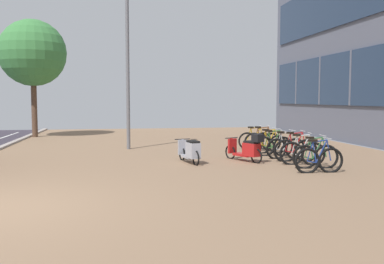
# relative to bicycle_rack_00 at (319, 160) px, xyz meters

# --- Properties ---
(ground) EXTENTS (21.00, 40.00, 0.13)m
(ground) POSITION_rel_bicycle_rack_00_xyz_m (-6.00, -2.50, -0.36)
(ground) COLOR #281F2C
(bicycle_rack_00) EXTENTS (1.36, 0.48, 0.97)m
(bicycle_rack_00) POSITION_rel_bicycle_rack_00_xyz_m (0.00, 0.00, 0.00)
(bicycle_rack_00) COLOR black
(bicycle_rack_00) RESTS_ON ground
(bicycle_rack_01) EXTENTS (1.33, 0.48, 0.98)m
(bicycle_rack_01) POSITION_rel_bicycle_rack_00_xyz_m (0.23, 0.67, 0.00)
(bicycle_rack_01) COLOR black
(bicycle_rack_01) RESTS_ON ground
(bicycle_rack_02) EXTENTS (1.34, 0.47, 1.00)m
(bicycle_rack_02) POSITION_rel_bicycle_rack_00_xyz_m (0.14, 1.34, 0.01)
(bicycle_rack_02) COLOR black
(bicycle_rack_02) RESTS_ON ground
(bicycle_rack_03) EXTENTS (1.39, 0.48, 1.01)m
(bicycle_rack_03) POSITION_rel_bicycle_rack_00_xyz_m (0.22, 2.01, 0.01)
(bicycle_rack_03) COLOR black
(bicycle_rack_03) RESTS_ON ground
(bicycle_rack_04) EXTENTS (1.38, 0.48, 0.97)m
(bicycle_rack_04) POSITION_rel_bicycle_rack_00_xyz_m (0.18, 2.69, 0.00)
(bicycle_rack_04) COLOR black
(bicycle_rack_04) RESTS_ON ground
(bicycle_rack_05) EXTENTS (1.34, 0.48, 0.97)m
(bicycle_rack_05) POSITION_rel_bicycle_rack_00_xyz_m (0.02, 3.36, 0.00)
(bicycle_rack_05) COLOR black
(bicycle_rack_05) RESTS_ON ground
(bicycle_rack_06) EXTENTS (1.29, 0.48, 0.95)m
(bicycle_rack_06) POSITION_rel_bicycle_rack_00_xyz_m (0.11, 4.03, -0.01)
(bicycle_rack_06) COLOR black
(bicycle_rack_06) RESTS_ON ground
(bicycle_rack_07) EXTENTS (1.38, 0.48, 1.01)m
(bicycle_rack_07) POSITION_rel_bicycle_rack_00_xyz_m (0.08, 4.70, 0.01)
(bicycle_rack_07) COLOR black
(bicycle_rack_07) RESTS_ON ground
(bicycle_rack_08) EXTENTS (1.30, 0.48, 0.95)m
(bicycle_rack_08) POSITION_rel_bicycle_rack_00_xyz_m (0.01, 5.37, -0.00)
(bicycle_rack_08) COLOR black
(bicycle_rack_08) RESTS_ON ground
(scooter_near) EXTENTS (0.95, 1.54, 0.92)m
(scooter_near) POSITION_rel_bicycle_rack_00_xyz_m (-1.26, 2.21, 0.07)
(scooter_near) COLOR black
(scooter_near) RESTS_ON ground
(scooter_mid) EXTENTS (0.65, 1.60, 0.74)m
(scooter_mid) POSITION_rel_bicycle_rack_00_xyz_m (-3.08, 2.18, 0.04)
(scooter_mid) COLOR black
(scooter_mid) RESTS_ON ground
(lamp_post) EXTENTS (0.20, 0.52, 6.44)m
(lamp_post) POSITION_rel_bicycle_rack_00_xyz_m (-4.86, 6.20, 3.21)
(lamp_post) COLOR slate
(lamp_post) RESTS_ON ground
(street_tree) EXTENTS (3.35, 3.35, 5.95)m
(street_tree) POSITION_rel_bicycle_rack_00_xyz_m (-9.48, 12.29, 3.91)
(street_tree) COLOR brown
(street_tree) RESTS_ON ground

